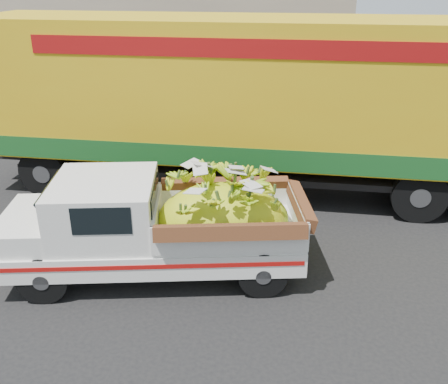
# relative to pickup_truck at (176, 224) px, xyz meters

# --- Properties ---
(ground) EXTENTS (100.00, 100.00, 0.00)m
(ground) POSITION_rel_pickup_truck_xyz_m (1.63, -0.50, -0.90)
(ground) COLOR black
(ground) RESTS_ON ground
(curb) EXTENTS (60.00, 0.25, 0.15)m
(curb) POSITION_rel_pickup_truck_xyz_m (1.63, 6.12, -0.82)
(curb) COLOR gray
(curb) RESTS_ON ground
(sidewalk) EXTENTS (60.00, 4.00, 0.14)m
(sidewalk) POSITION_rel_pickup_truck_xyz_m (1.63, 8.22, -0.83)
(sidewalk) COLOR gray
(sidewalk) RESTS_ON ground
(building_left) EXTENTS (18.00, 6.00, 5.00)m
(building_left) POSITION_rel_pickup_truck_xyz_m (-6.37, 14.12, 1.60)
(building_left) COLOR gray
(building_left) RESTS_ON ground
(pickup_truck) EXTENTS (5.04, 2.97, 1.67)m
(pickup_truck) POSITION_rel_pickup_truck_xyz_m (0.00, 0.00, 0.00)
(pickup_truck) COLOR black
(pickup_truck) RESTS_ON ground
(semi_trailer) EXTENTS (12.04, 3.37, 3.80)m
(semi_trailer) POSITION_rel_pickup_truck_xyz_m (0.58, 3.67, 1.23)
(semi_trailer) COLOR black
(semi_trailer) RESTS_ON ground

